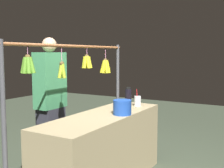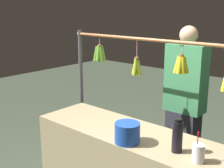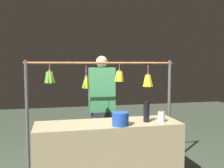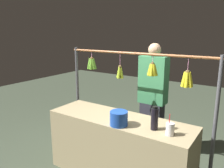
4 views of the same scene
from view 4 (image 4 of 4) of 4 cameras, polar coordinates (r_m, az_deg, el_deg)
name	(u,v)px [view 4 (image 4 of 4)]	position (r m, az deg, el deg)	size (l,w,h in m)	color
market_counter	(119,148)	(2.99, 1.73, -15.82)	(1.84, 0.58, 0.81)	tan
display_rack	(136,84)	(3.02, 5.94, -0.10)	(2.11, 0.14, 1.61)	#4C4C51
water_bottle	(155,119)	(2.51, 10.65, -8.53)	(0.08, 0.08, 0.26)	black
blue_bucket	(119,118)	(2.59, 1.72, -8.63)	(0.20, 0.20, 0.16)	#1E49AB
drink_cup	(170,129)	(2.44, 14.37, -10.91)	(0.09, 0.09, 0.22)	silver
vendor_person	(153,101)	(3.47, 10.15, -4.13)	(0.40, 0.22, 1.69)	#2D2D38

